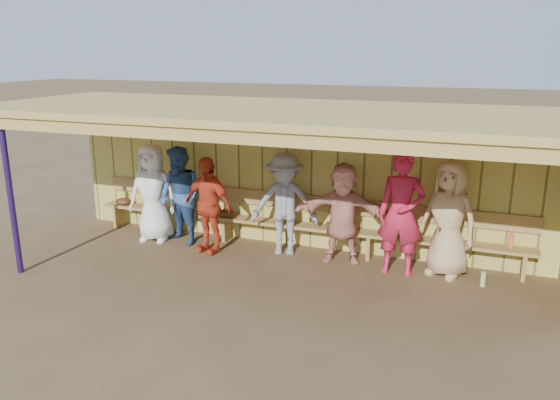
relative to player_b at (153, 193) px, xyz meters
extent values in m
plane|color=brown|center=(2.49, -0.62, -0.87)|extent=(90.00, 90.00, 0.00)
imported|color=white|center=(0.00, 0.00, 0.00)|extent=(0.93, 0.68, 1.74)
imported|color=#315489|center=(0.55, 0.00, -0.01)|extent=(1.01, 0.90, 1.72)
imported|color=red|center=(1.18, -0.19, -0.05)|extent=(1.02, 0.62, 1.63)
imported|color=gray|center=(2.40, 0.19, -0.02)|extent=(1.22, 0.88, 1.70)
imported|color=#E2977F|center=(3.38, 0.19, -0.06)|extent=(1.55, 0.70, 1.61)
imported|color=#C82040|center=(4.32, 0.01, 0.07)|extent=(0.71, 0.48, 1.88)
imported|color=tan|center=(4.99, 0.19, 0.02)|extent=(1.01, 0.84, 1.77)
cube|color=#C4B554|center=(2.49, 0.73, 0.33)|extent=(8.60, 0.20, 2.40)
cube|color=tan|center=(2.49, -0.62, 1.58)|extent=(8.80, 3.20, 0.10)
cube|color=tan|center=(2.49, -2.12, 1.45)|extent=(8.80, 0.10, 0.18)
cube|color=tan|center=(-1.31, -0.62, 1.44)|extent=(0.08, 3.00, 0.16)
cube|color=tan|center=(-0.36, -0.62, 1.44)|extent=(0.08, 3.00, 0.16)
cube|color=tan|center=(0.59, -0.62, 1.44)|extent=(0.08, 3.00, 0.16)
cube|color=tan|center=(1.54, -0.62, 1.44)|extent=(0.08, 3.00, 0.16)
cube|color=tan|center=(2.49, -0.62, 1.44)|extent=(0.08, 3.00, 0.16)
cube|color=tan|center=(3.44, -0.62, 1.44)|extent=(0.08, 3.00, 0.16)
cube|color=tan|center=(4.39, -0.62, 1.44)|extent=(0.08, 3.00, 0.16)
cube|color=tan|center=(5.34, -0.62, 1.44)|extent=(0.08, 3.00, 0.16)
cylinder|color=navy|center=(-1.11, -2.02, 0.33)|extent=(0.09, 0.09, 2.40)
cube|color=#AE884A|center=(2.49, 0.44, -0.44)|extent=(7.60, 0.32, 0.05)
cube|color=#AE884A|center=(2.49, 0.60, -0.07)|extent=(7.60, 0.04, 0.26)
cube|color=#AE884A|center=(-1.11, 0.44, -0.67)|extent=(0.06, 0.29, 0.40)
cube|color=#AE884A|center=(1.20, 0.44, -0.67)|extent=(0.06, 0.29, 0.40)
cube|color=#AE884A|center=(3.79, 0.44, -0.67)|extent=(0.06, 0.29, 0.40)
cube|color=#AE884A|center=(6.09, 0.44, -0.67)|extent=(0.06, 0.29, 0.40)
cylinder|color=orange|center=(4.87, 0.24, -0.47)|extent=(0.13, 0.41, 0.80)
sphere|color=orange|center=(5.18, 0.24, -0.83)|extent=(0.08, 0.08, 0.08)
ellipsoid|color=#593319|center=(-0.94, 0.39, -0.35)|extent=(0.30, 0.24, 0.14)
ellipsoid|color=#593319|center=(1.23, 0.39, -0.35)|extent=(0.30, 0.24, 0.14)
ellipsoid|color=#593319|center=(3.19, 0.39, -0.35)|extent=(0.30, 0.24, 0.14)
cylinder|color=#76C060|center=(4.87, 0.49, -0.31)|extent=(0.07, 0.07, 0.22)
cylinder|color=orange|center=(5.88, 0.49, -0.31)|extent=(0.07, 0.07, 0.22)
cylinder|color=#A9D56A|center=(5.54, -0.06, -0.76)|extent=(0.07, 0.07, 0.22)
camera|label=1|loc=(5.37, -7.89, 2.43)|focal=35.00mm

